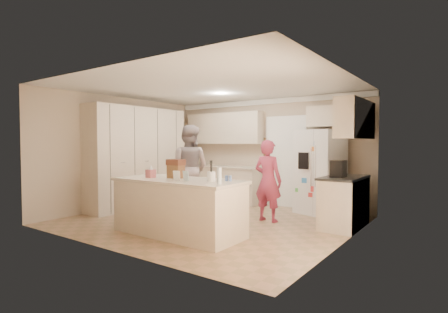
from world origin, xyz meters
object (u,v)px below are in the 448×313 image
Objects in this scene: tissue_box at (151,174)px; teen_boy at (189,168)px; teen_girl at (268,181)px; refrigerator at (320,172)px; dollhouse_body at (176,172)px; coffee_maker at (338,169)px; utensil_crock at (211,177)px; island_base at (178,208)px.

teen_boy is at bearing 109.86° from tissue_box.
teen_boy is 1.21× the size of teen_girl.
dollhouse_body is (-1.47, -2.89, 0.14)m from refrigerator.
coffee_maker is 0.19× the size of teen_girl.
coffee_maker is 1.34m from teen_girl.
teen_boy is (-1.81, 1.54, -0.04)m from utensil_crock.
tissue_box is at bearing -104.41° from refrigerator.
refrigerator reaches higher than coffee_maker.
teen_girl is at bearing 61.15° from dollhouse_body.
refrigerator is 3.61m from tissue_box.
dollhouse_body is at bearing -100.18° from refrigerator.
refrigerator reaches higher than island_base.
dollhouse_body reaches higher than tissue_box.
island_base is at bearing -33.69° from dollhouse_body.
teen_girl is (0.75, 1.73, 0.35)m from island_base.
coffee_maker is 2.87m from island_base.
utensil_crock is at bearing -3.58° from dollhouse_body.
teen_girl reaches higher than dollhouse_body.
coffee_maker is 2.14× the size of tissue_box.
coffee_maker is at bearing 39.29° from dollhouse_body.
tissue_box is (-1.87, -3.09, 0.10)m from refrigerator.
refrigerator is 0.94× the size of teen_boy.
coffee_maker is 3.28m from tissue_box.
utensil_crock is (-0.67, -2.94, 0.10)m from refrigerator.
teen_girl is (0.90, 1.63, -0.24)m from dollhouse_body.
island_base is 1.39× the size of teen_girl.
tissue_box is at bearing -172.87° from utensil_crock.
teen_boy reaches higher than dollhouse_body.
utensil_crock is 1.21m from tissue_box.
refrigerator is 3.01m from utensil_crock.
dollhouse_body is (-0.80, 0.05, 0.04)m from utensil_crock.
teen_boy reaches higher than island_base.
utensil_crock is 0.58× the size of dollhouse_body.
island_base is at bearing -97.04° from refrigerator.
refrigerator is 12.00× the size of utensil_crock.
coffee_maker is at bearing 52.88° from utensil_crock.
refrigerator is at bearing 58.82° from tissue_box.
teen_girl is at bearing 66.62° from island_base.
island_base is at bearing 10.30° from tissue_box.
island_base is at bearing 69.74° from teen_girl.
utensil_crock is at bearing -127.12° from coffee_maker.
teen_boy is at bearing -133.89° from refrigerator.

